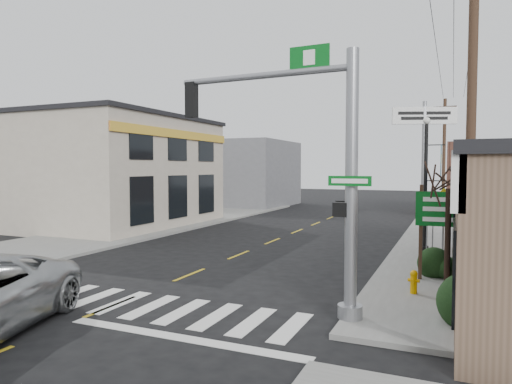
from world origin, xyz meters
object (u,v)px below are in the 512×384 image
at_px(traffic_signal_pole, 319,155).
at_px(bare_tree, 449,171).
at_px(guide_sign, 445,220).
at_px(fire_hydrant, 414,281).
at_px(lamp_post, 427,175).
at_px(utility_pole_near, 471,121).
at_px(dance_center_sign, 424,135).
at_px(utility_pole_far, 444,160).

distance_m(traffic_signal_pole, bare_tree, 5.55).
relative_size(guide_sign, fire_hydrant, 4.54).
distance_m(guide_sign, lamp_post, 5.07).
bearing_deg(utility_pole_near, dance_center_sign, 106.54).
height_order(traffic_signal_pole, utility_pole_near, utility_pole_near).
distance_m(dance_center_sign, utility_pole_far, 6.66).
xyz_separation_m(lamp_post, utility_pole_far, (0.43, 11.87, 0.84)).
distance_m(guide_sign, utility_pole_far, 16.84).
distance_m(fire_hydrant, utility_pole_far, 18.96).
relative_size(fire_hydrant, utility_pole_far, 0.08).
bearing_deg(guide_sign, dance_center_sign, 95.79).
xyz_separation_m(traffic_signal_pole, dance_center_sign, (1.55, 14.96, 1.42)).
relative_size(guide_sign, utility_pole_near, 0.33).
distance_m(guide_sign, utility_pole_near, 3.63).
height_order(dance_center_sign, bare_tree, dance_center_sign).
bearing_deg(utility_pole_near, bare_tree, 112.10).
bearing_deg(dance_center_sign, utility_pole_far, 62.07).
relative_size(fire_hydrant, dance_center_sign, 0.09).
bearing_deg(dance_center_sign, bare_tree, -102.78).
relative_size(traffic_signal_pole, guide_sign, 2.14).
relative_size(dance_center_sign, bare_tree, 1.60).
xyz_separation_m(lamp_post, dance_center_sign, (-0.45, 5.37, 2.02)).
xyz_separation_m(fire_hydrant, dance_center_sign, (-0.47, 12.07, 4.97)).
xyz_separation_m(traffic_signal_pole, utility_pole_near, (3.41, 2.63, 0.92)).
bearing_deg(bare_tree, utility_pole_far, 91.55).
height_order(fire_hydrant, lamp_post, lamp_post).
bearing_deg(dance_center_sign, guide_sign, -103.29).
xyz_separation_m(fire_hydrant, utility_pole_far, (0.41, 18.57, 3.79)).
bearing_deg(lamp_post, dance_center_sign, 99.59).
bearing_deg(guide_sign, fire_hydrant, -113.34).
bearing_deg(guide_sign, bare_tree, -22.14).
relative_size(guide_sign, lamp_post, 0.54).
bearing_deg(utility_pole_near, lamp_post, 109.39).
bearing_deg(lamp_post, utility_pole_near, -73.83).
xyz_separation_m(guide_sign, utility_pole_far, (-0.36, 16.70, 2.19)).
height_order(guide_sign, utility_pole_far, utility_pole_far).
relative_size(traffic_signal_pole, lamp_post, 1.15).
bearing_deg(dance_center_sign, lamp_post, -105.37).
distance_m(traffic_signal_pole, guide_sign, 5.85).
height_order(dance_center_sign, utility_pole_near, utility_pole_near).
relative_size(traffic_signal_pole, utility_pole_far, 0.81).
xyz_separation_m(lamp_post, utility_pole_near, (1.41, -6.95, 1.52)).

